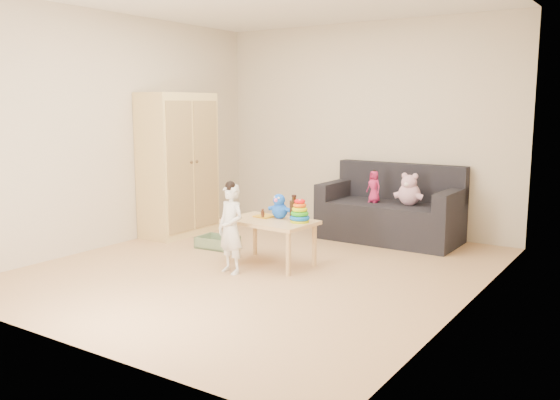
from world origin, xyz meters
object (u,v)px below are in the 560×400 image
Objects in this scene: wardrobe at (178,165)px; play_table at (270,242)px; sofa at (389,222)px; toddler at (231,230)px.

play_table is at bearing -17.73° from wardrobe.
toddler reaches higher than sofa.
sofa is 1.91× the size of toddler.
wardrobe is at bearing 162.27° from play_table.
toddler is (1.60, -1.01, -0.45)m from wardrobe.
toddler is at bearing -108.09° from sofa.
sofa is at bearing 84.08° from toddler.
toddler is at bearing -32.20° from wardrobe.
play_table is 1.04× the size of toddler.
play_table is at bearing -108.24° from sofa.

